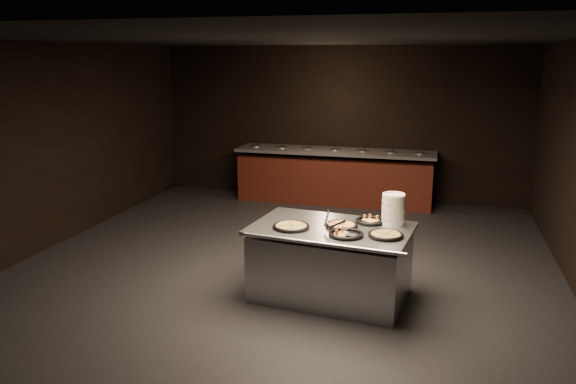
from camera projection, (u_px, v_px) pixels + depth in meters
name	position (u px, v px, depth m)	size (l,w,h in m)	color
room	(283.00, 160.00, 6.99)	(7.02, 8.02, 2.92)	black
salad_bar	(334.00, 180.00, 10.57)	(3.70, 0.83, 1.18)	#532013
serving_counter	(331.00, 263.00, 6.41)	(1.88, 1.33, 0.85)	silver
plate_stack	(393.00, 209.00, 6.35)	(0.26, 0.26, 0.36)	white
pan_veggie_whole	(291.00, 226.00, 6.25)	(0.41, 0.41, 0.04)	black
pan_cheese_whole	(342.00, 225.00, 6.30)	(0.37, 0.37, 0.04)	black
pan_cheese_slices_a	(370.00, 221.00, 6.46)	(0.34, 0.34, 0.04)	black
pan_cheese_slices_b	(346.00, 234.00, 5.99)	(0.38, 0.38, 0.04)	black
pan_veggie_slices	(386.00, 235.00, 5.96)	(0.38, 0.38, 0.04)	black
server_left	(327.00, 219.00, 6.29)	(0.10, 0.35, 0.17)	silver
server_right	(341.00, 227.00, 6.00)	(0.34, 0.17, 0.17)	silver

